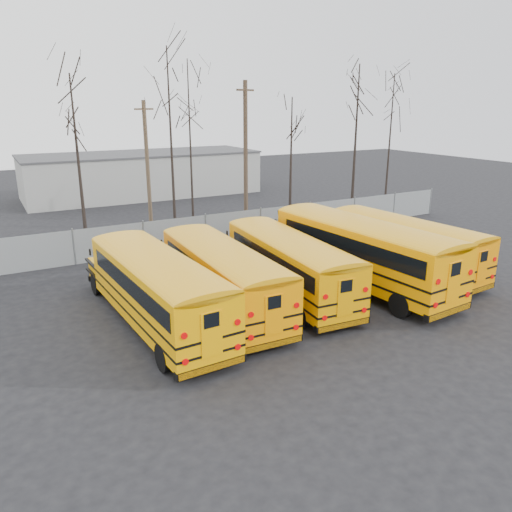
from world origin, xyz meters
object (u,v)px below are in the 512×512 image
utility_pole_left (147,165)px  utility_pole_right (246,151)px  bus_c (287,260)px  bus_e (402,240)px  bus_a (155,284)px  bus_b (221,272)px  bus_d (359,247)px

utility_pole_left → utility_pole_right: bearing=-33.3°
bus_c → bus_e: 7.18m
bus_e → utility_pole_right: size_ratio=1.05×
bus_c → utility_pole_right: (5.63, 14.73, 3.55)m
bus_a → bus_c: bearing=-0.1°
bus_e → utility_pole_left: size_ratio=1.21×
bus_b → bus_c: 3.42m
bus_a → bus_d: size_ratio=0.91×
utility_pole_left → bus_b: bearing=-119.5°
bus_d → utility_pole_right: utility_pole_right is taller
utility_pole_left → utility_pole_right: utility_pole_right is taller
utility_pole_left → bus_e: bearing=-84.3°
bus_b → bus_d: bus_d is taller
bus_b → utility_pole_left: size_ratio=1.20×
bus_e → utility_pole_right: 15.23m
bus_b → utility_pole_right: (9.06, 14.77, 3.54)m
bus_b → utility_pole_left: bearing=85.0°
bus_d → utility_pole_right: (1.86, 15.27, 3.30)m
bus_e → utility_pole_left: (-8.66, 16.07, 2.84)m
bus_c → bus_e: bearing=4.3°
utility_pole_left → utility_pole_right: 7.27m
bus_b → bus_d: bearing=-2.1°
bus_a → bus_c: 6.46m
bus_c → bus_b: bearing=-175.0°
bus_e → bus_d: bearing=-175.5°
bus_e → utility_pole_right: (-1.55, 14.73, 3.55)m
bus_c → utility_pole_right: bearing=73.4°
bus_c → bus_e: bus_c is taller
bus_d → utility_pole_left: utility_pole_left is taller
bus_d → utility_pole_left: (-5.25, 16.61, 2.59)m
bus_a → bus_e: bearing=-1.7°
utility_pole_left → bus_a: bearing=-129.5°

